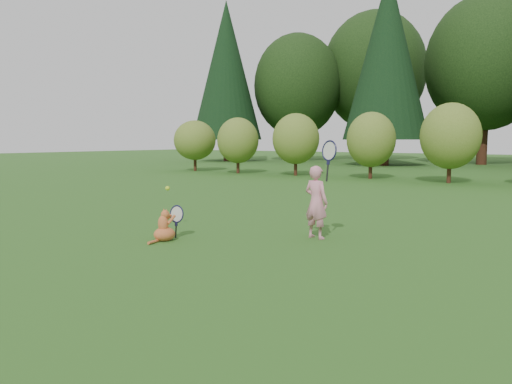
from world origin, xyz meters
The scene contains 6 objects.
ground centered at (0.00, 0.00, 0.00)m, with size 100.00×100.00×0.00m, color #1F5016.
shrub_row centered at (0.00, 13.00, 1.40)m, with size 28.00×3.00×2.80m, color #546920, non-canonical shape.
woodland_backdrop centered at (0.00, 23.00, 7.50)m, with size 48.00×10.00×15.00m, color black, non-canonical shape.
child centered at (1.03, 1.22, 0.58)m, with size 0.64×0.38×1.67m.
cat centered at (-0.74, -0.23, 0.25)m, with size 0.39×0.64×0.66m.
tennis_ball centered at (-1.48, 0.57, 0.68)m, with size 0.08×0.08×0.08m.
Camera 1 is at (4.63, -5.45, 1.51)m, focal length 35.00 mm.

